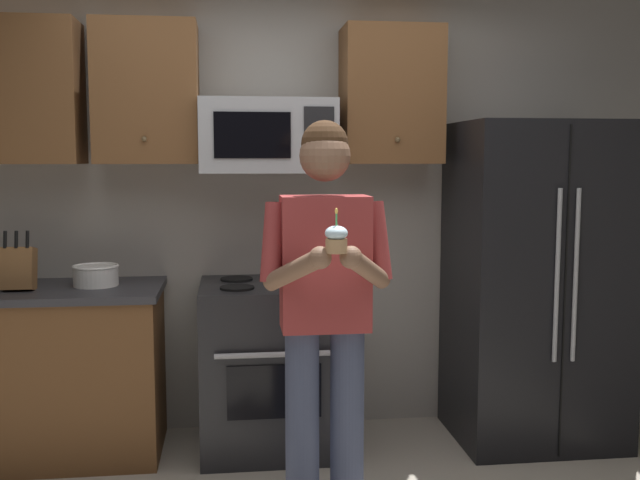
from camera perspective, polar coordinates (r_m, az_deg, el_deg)
The scene contains 10 objects.
wall_back at distance 4.35m, azimuth -2.27°, elevation 2.43°, with size 4.40×0.10×2.60m, color gray.
oven_range at distance 4.10m, azimuth -3.87°, elevation -9.74°, with size 0.76×0.70×0.93m.
microwave at distance 4.06m, azimuth -4.10°, elevation 8.07°, with size 0.74×0.41×0.40m.
refrigerator at distance 4.31m, azimuth 16.47°, elevation -3.21°, with size 0.90×0.75×1.80m.
cabinet_row_upper at distance 4.14m, azimuth -12.29°, elevation 11.10°, with size 2.78×0.36×0.76m.
counter_left at distance 4.26m, azimuth -21.90°, elevation -9.58°, with size 1.44×0.66×0.92m.
knife_block at distance 4.09m, azimuth -22.44°, elevation -2.05°, with size 0.16×0.15×0.32m.
bowl_large_white at distance 4.09m, azimuth -17.08°, elevation -2.61°, with size 0.24×0.24×0.11m.
person at distance 3.17m, azimuth 0.41°, elevation -4.60°, with size 0.60×0.48×1.76m.
cupcake at distance 2.80m, azimuth 1.28°, elevation 0.09°, with size 0.09×0.09×0.17m.
Camera 1 is at (-0.36, -2.58, 1.60)m, focal length 41.04 mm.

